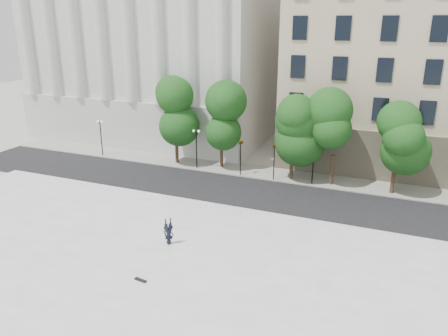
# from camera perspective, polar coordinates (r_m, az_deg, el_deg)

# --- Properties ---
(ground) EXTENTS (160.00, 160.00, 0.00)m
(ground) POSITION_cam_1_polar(r_m,az_deg,el_deg) (26.50, -14.54, -16.46)
(ground) COLOR #ACAAA3
(ground) RESTS_ON ground
(plaza) EXTENTS (44.00, 22.00, 0.45)m
(plaza) POSITION_cam_1_polar(r_m,az_deg,el_deg) (28.39, -10.92, -13.04)
(plaza) COLOR white
(plaza) RESTS_ON ground
(street) EXTENTS (60.00, 8.00, 0.02)m
(street) POSITION_cam_1_polar(r_m,az_deg,el_deg) (40.41, 0.67, -3.02)
(street) COLOR black
(street) RESTS_ON ground
(far_sidewalk) EXTENTS (60.00, 4.00, 0.12)m
(far_sidewalk) POSITION_cam_1_polar(r_m,az_deg,el_deg) (45.68, 3.46, -0.37)
(far_sidewalk) COLOR gray
(far_sidewalk) RESTS_ON ground
(building_west) EXTENTS (31.50, 27.65, 25.60)m
(building_west) POSITION_cam_1_polar(r_m,az_deg,el_deg) (63.48, -7.01, 16.74)
(building_west) COLOR silver
(building_west) RESTS_ON ground
(traffic_light_west) EXTENTS (0.94, 1.80, 4.21)m
(traffic_light_west) POSITION_cam_1_polar(r_m,az_deg,el_deg) (43.22, 2.20, 3.60)
(traffic_light_west) COLOR black
(traffic_light_west) RESTS_ON ground
(traffic_light_east) EXTENTS (0.74, 1.64, 4.15)m
(traffic_light_east) POSITION_cam_1_polar(r_m,az_deg,el_deg) (42.21, 6.63, 3.01)
(traffic_light_east) COLOR black
(traffic_light_east) RESTS_ON ground
(person_lying) EXTENTS (1.64, 1.95, 0.52)m
(person_lying) POSITION_cam_1_polar(r_m,az_deg,el_deg) (30.53, -7.19, -9.36)
(person_lying) COLOR black
(person_lying) RESTS_ON plaza
(skateboard) EXTENTS (0.84, 0.33, 0.08)m
(skateboard) POSITION_cam_1_polar(r_m,az_deg,el_deg) (27.00, -10.85, -14.18)
(skateboard) COLOR black
(skateboard) RESTS_ON plaza
(street_trees) EXTENTS (33.15, 5.00, 7.60)m
(street_trees) POSITION_cam_1_polar(r_m,az_deg,el_deg) (42.35, 10.28, 5.23)
(street_trees) COLOR #382619
(street_trees) RESTS_ON ground
(lamp_posts) EXTENTS (37.61, 0.28, 4.39)m
(lamp_posts) POSITION_cam_1_polar(r_m,az_deg,el_deg) (43.37, 3.63, 2.55)
(lamp_posts) COLOR black
(lamp_posts) RESTS_ON ground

